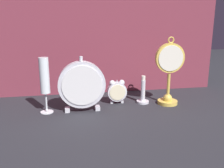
{
  "coord_description": "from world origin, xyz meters",
  "views": [
    {
      "loc": [
        -0.19,
        -0.96,
        0.38
      ],
      "look_at": [
        0.0,
        0.08,
        0.11
      ],
      "focal_mm": 40.0,
      "sensor_mm": 36.0,
      "label": 1
    }
  ],
  "objects": [
    {
      "name": "ground_plane",
      "position": [
        0.0,
        0.0,
        0.0
      ],
      "size": [
        4.0,
        4.0,
        0.0
      ],
      "primitive_type": "plane",
      "color": "#232328"
    },
    {
      "name": "brass_candlestick",
      "position": [
        0.15,
        0.11,
        0.04
      ],
      "size": [
        0.06,
        0.06,
        0.13
      ],
      "color": "silver",
      "rests_on": "ground_plane"
    },
    {
      "name": "fabric_backdrop_drape",
      "position": [
        0.0,
        0.33,
        0.38
      ],
      "size": [
        1.22,
        0.01,
        0.77
      ],
      "primitive_type": "cube",
      "color": "brown",
      "rests_on": "ground_plane"
    },
    {
      "name": "mantel_clock_silver",
      "position": [
        -0.13,
        0.06,
        0.12
      ],
      "size": [
        0.2,
        0.04,
        0.24
      ],
      "color": "silver",
      "rests_on": "ground_plane"
    },
    {
      "name": "alarm_clock_twin_bell",
      "position": [
        0.03,
        0.13,
        0.06
      ],
      "size": [
        0.09,
        0.03,
        0.11
      ],
      "color": "silver",
      "rests_on": "ground_plane"
    },
    {
      "name": "pocket_watch_on_stand",
      "position": [
        0.26,
        0.08,
        0.14
      ],
      "size": [
        0.13,
        0.09,
        0.31
      ],
      "color": "gold",
      "rests_on": "ground_plane"
    },
    {
      "name": "champagne_flute",
      "position": [
        -0.28,
        0.07,
        0.14
      ],
      "size": [
        0.05,
        0.05,
        0.23
      ],
      "color": "silver",
      "rests_on": "ground_plane"
    }
  ]
}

